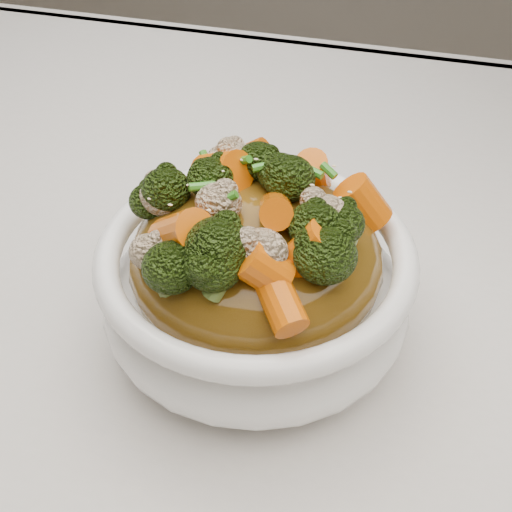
% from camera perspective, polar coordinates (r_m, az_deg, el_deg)
% --- Properties ---
extents(tablecloth, '(1.20, 0.80, 0.04)m').
position_cam_1_polar(tablecloth, '(0.51, 0.79, -4.34)').
color(tablecloth, silver).
rests_on(tablecloth, dining_table).
extents(bowl, '(0.24, 0.24, 0.07)m').
position_cam_1_polar(bowl, '(0.44, 0.00, -2.80)').
color(bowl, white).
rests_on(bowl, tablecloth).
extents(sauce_base, '(0.19, 0.19, 0.08)m').
position_cam_1_polar(sauce_base, '(0.42, 0.00, -0.27)').
color(sauce_base, '#5D3F10').
rests_on(sauce_base, bowl).
extents(carrots, '(0.19, 0.19, 0.04)m').
position_cam_1_polar(carrots, '(0.39, 0.00, 5.79)').
color(carrots, '#DE6007').
rests_on(carrots, sauce_base).
extents(broccoli, '(0.19, 0.19, 0.04)m').
position_cam_1_polar(broccoli, '(0.39, 0.00, 5.68)').
color(broccoli, black).
rests_on(broccoli, sauce_base).
extents(cauliflower, '(0.19, 0.19, 0.03)m').
position_cam_1_polar(cauliflower, '(0.39, 0.00, 5.47)').
color(cauliflower, tan).
rests_on(cauliflower, sauce_base).
extents(scallions, '(0.15, 0.15, 0.02)m').
position_cam_1_polar(scallions, '(0.39, 0.00, 5.89)').
color(scallions, '#317C1C').
rests_on(scallions, sauce_base).
extents(sesame_seeds, '(0.17, 0.17, 0.01)m').
position_cam_1_polar(sesame_seeds, '(0.39, 0.00, 5.89)').
color(sesame_seeds, beige).
rests_on(sesame_seeds, sauce_base).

